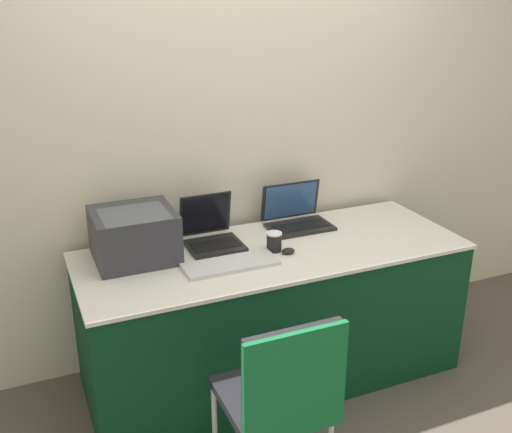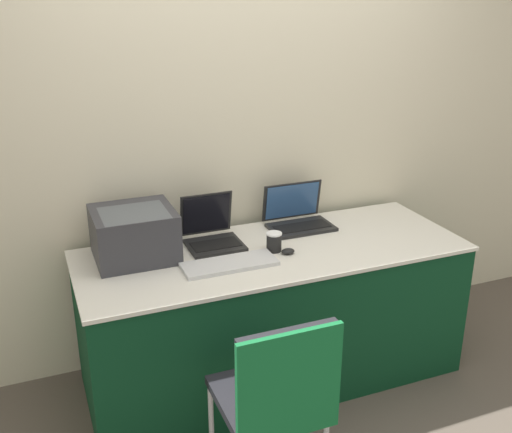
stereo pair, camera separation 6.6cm
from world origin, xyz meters
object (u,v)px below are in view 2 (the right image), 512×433
object	(u,v)px
laptop_right	(298,217)
mouse	(288,251)
chair	(278,392)
printer	(134,232)
external_keyboard	(230,264)
coffee_cup	(274,242)
laptop_left	(212,233)

from	to	relation	value
laptop_right	mouse	bearing A→B (deg)	-122.90
chair	printer	bearing A→B (deg)	110.09
printer	external_keyboard	distance (m)	0.50
printer	chair	xyz separation A→B (m)	(0.36, -0.97, -0.37)
laptop_right	coffee_cup	bearing A→B (deg)	-134.66
external_keyboard	coffee_cup	size ratio (longest dim) A/B	4.66
printer	external_keyboard	bearing A→B (deg)	-33.59
laptop_right	chair	world-z (taller)	laptop_right
external_keyboard	coffee_cup	world-z (taller)	coffee_cup
laptop_right	mouse	size ratio (longest dim) A/B	5.13
chair	external_keyboard	bearing A→B (deg)	85.97
external_keyboard	mouse	size ratio (longest dim) A/B	6.70
laptop_right	mouse	distance (m)	0.39
external_keyboard	chair	bearing A→B (deg)	-94.03
coffee_cup	chair	xyz separation A→B (m)	(-0.32, -0.79, -0.28)
coffee_cup	mouse	world-z (taller)	coffee_cup
laptop_right	chair	size ratio (longest dim) A/B	0.41
printer	laptop_right	world-z (taller)	printer
printer	external_keyboard	world-z (taller)	printer
laptop_left	mouse	size ratio (longest dim) A/B	4.22
laptop_right	external_keyboard	distance (m)	0.64
laptop_right	laptop_left	bearing A→B (deg)	-174.36
coffee_cup	mouse	size ratio (longest dim) A/B	1.44
laptop_right	chair	bearing A→B (deg)	-119.09
coffee_cup	chair	distance (m)	0.90
printer	mouse	world-z (taller)	printer
laptop_right	chair	distance (m)	1.24
external_keyboard	laptop_right	bearing A→B (deg)	33.12
laptop_left	laptop_right	world-z (taller)	laptop_left
printer	laptop_right	size ratio (longest dim) A/B	1.12
coffee_cup	mouse	distance (m)	0.09
laptop_right	printer	bearing A→B (deg)	-175.09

